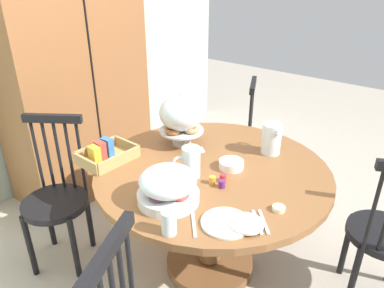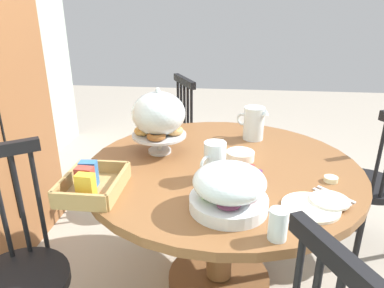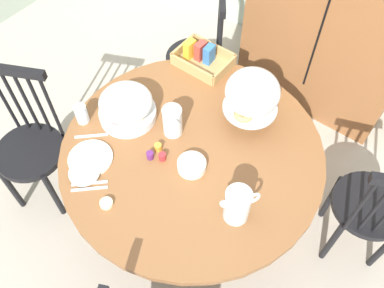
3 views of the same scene
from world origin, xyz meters
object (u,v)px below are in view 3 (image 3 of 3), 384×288
(butter_dish, at_px, (106,203))
(dining_table, at_px, (192,170))
(cereal_bowl, at_px, (192,165))
(windsor_chair_near_window, at_px, (370,209))
(windsor_chair_by_cabinet, at_px, (198,59))
(fruit_platter_covered, at_px, (126,106))
(cereal_basket, at_px, (202,57))
(china_plate_large, at_px, (90,158))
(china_plate_small, at_px, (84,173))
(windsor_chair_facing_door, at_px, (32,148))
(milk_pitcher, at_px, (172,122))
(orange_juice_pitcher, at_px, (237,206))
(drinking_glass, at_px, (81,114))
(pastry_stand_with_dome, at_px, (252,94))

(butter_dish, bearing_deg, dining_table, 75.36)
(dining_table, xyz_separation_m, cereal_bowl, (0.06, -0.09, 0.21))
(dining_table, relative_size, windsor_chair_near_window, 1.36)
(windsor_chair_by_cabinet, relative_size, fruit_platter_covered, 3.25)
(cereal_basket, height_order, china_plate_large, cereal_basket)
(china_plate_small, distance_m, butter_dish, 0.20)
(windsor_chair_facing_door, xyz_separation_m, china_plate_large, (0.51, 0.06, 0.29))
(milk_pitcher, distance_m, butter_dish, 0.52)
(cereal_bowl, bearing_deg, orange_juice_pitcher, -13.96)
(windsor_chair_near_window, bearing_deg, milk_pitcher, -158.66)
(china_plate_large, distance_m, drinking_glass, 0.26)
(fruit_platter_covered, xyz_separation_m, cereal_basket, (0.06, 0.57, -0.05))
(windsor_chair_by_cabinet, bearing_deg, cereal_bowl, -55.00)
(pastry_stand_with_dome, bearing_deg, milk_pitcher, -131.48)
(pastry_stand_with_dome, bearing_deg, butter_dish, -106.46)
(orange_juice_pitcher, distance_m, cereal_bowl, 0.32)
(fruit_platter_covered, height_order, milk_pitcher, fruit_platter_covered)
(pastry_stand_with_dome, bearing_deg, dining_table, -109.00)
(fruit_platter_covered, height_order, cereal_bowl, fruit_platter_covered)
(cereal_basket, relative_size, china_plate_small, 2.11)
(dining_table, height_order, china_plate_large, china_plate_large)
(pastry_stand_with_dome, relative_size, orange_juice_pitcher, 1.83)
(milk_pitcher, distance_m, cereal_bowl, 0.25)
(windsor_chair_by_cabinet, distance_m, orange_juice_pitcher, 1.38)
(cereal_bowl, bearing_deg, dining_table, 126.57)
(windsor_chair_near_window, distance_m, milk_pitcher, 1.15)
(orange_juice_pitcher, bearing_deg, drinking_glass, -177.78)
(orange_juice_pitcher, relative_size, butter_dish, 3.13)
(butter_dish, bearing_deg, cereal_basket, 101.65)
(cereal_basket, relative_size, china_plate_large, 1.44)
(cereal_bowl, bearing_deg, windsor_chair_near_window, 32.76)
(orange_juice_pitcher, bearing_deg, fruit_platter_covered, 170.80)
(windsor_chair_by_cabinet, bearing_deg, pastry_stand_with_dome, -34.49)
(windsor_chair_by_cabinet, xyz_separation_m, china_plate_large, (0.19, -1.14, 0.29))
(fruit_platter_covered, xyz_separation_m, orange_juice_pitcher, (0.77, -0.12, 0.00))
(cereal_bowl, xyz_separation_m, butter_dish, (-0.19, -0.39, -0.01))
(windsor_chair_near_window, xyz_separation_m, fruit_platter_covered, (-1.26, -0.47, 0.37))
(dining_table, height_order, cereal_bowl, cereal_bowl)
(fruit_platter_covered, distance_m, orange_juice_pitcher, 0.78)
(dining_table, distance_m, pastry_stand_with_dome, 0.52)
(windsor_chair_by_cabinet, bearing_deg, windsor_chair_near_window, -14.36)
(milk_pitcher, relative_size, cereal_basket, 0.54)
(orange_juice_pitcher, height_order, butter_dish, orange_juice_pitcher)
(dining_table, height_order, cereal_basket, cereal_basket)
(windsor_chair_by_cabinet, height_order, cereal_basket, windsor_chair_by_cabinet)
(orange_juice_pitcher, distance_m, china_plate_small, 0.74)
(cereal_basket, bearing_deg, windsor_chair_by_cabinet, 129.86)
(china_plate_small, relative_size, drinking_glass, 1.36)
(cereal_basket, xyz_separation_m, china_plate_large, (-0.03, -0.88, -0.03))
(windsor_chair_by_cabinet, relative_size, windsor_chair_facing_door, 1.00)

